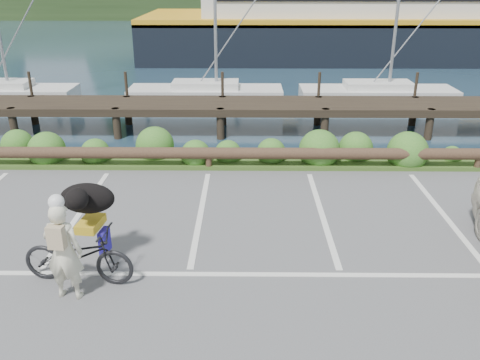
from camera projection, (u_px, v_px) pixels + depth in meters
The scene contains 7 objects.
ground at pixel (192, 262), 9.08m from camera, with size 72.00×72.00×0.00m, color #515254.
harbor_backdrop at pixel (242, 4), 81.64m from camera, with size 170.00×160.00×30.00m.
vegetation_strip at pixel (211, 158), 13.96m from camera, with size 34.00×1.60×0.10m, color #3D5B21.
log_rail at pixel (209, 169), 13.33m from camera, with size 32.00×0.30×0.60m, color #443021, non-canonical shape.
bicycle at pixel (78, 255), 8.34m from camera, with size 0.65×1.87×0.98m, color black.
cyclist at pixel (64, 251), 7.82m from camera, with size 0.60×0.39×1.64m, color beige.
dog at pixel (87, 198), 8.60m from camera, with size 0.93×0.45×0.54m, color black.
Camera 1 is at (0.95, -7.83, 4.81)m, focal length 38.00 mm.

